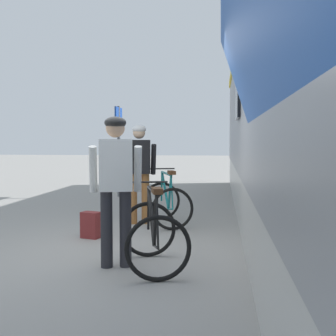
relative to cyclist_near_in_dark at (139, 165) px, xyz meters
name	(u,v)px	position (x,y,z in m)	size (l,w,h in m)	color
ground_plane	(124,256)	(0.22, -2.25, -1.05)	(80.00, 80.00, 0.00)	gray
cyclist_near_in_dark	(139,165)	(0.00, 0.00, 0.00)	(0.65, 0.40, 1.76)	#935B2D
cyclist_far_in_white	(116,178)	(0.23, -2.72, 0.00)	(0.65, 0.40, 1.76)	#232328
bicycle_near_teal	(167,202)	(0.50, -0.06, -0.65)	(1.01, 1.24, 0.99)	black
bicycle_far_black	(153,234)	(0.67, -2.73, -0.65)	(0.97, 1.22, 0.99)	black
backpack_on_platform	(91,225)	(-0.52, -1.26, -0.85)	(0.28, 0.18, 0.40)	maroon
platform_sign_post	(119,136)	(-1.25, 3.73, 0.57)	(0.08, 0.70, 2.40)	#595B60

